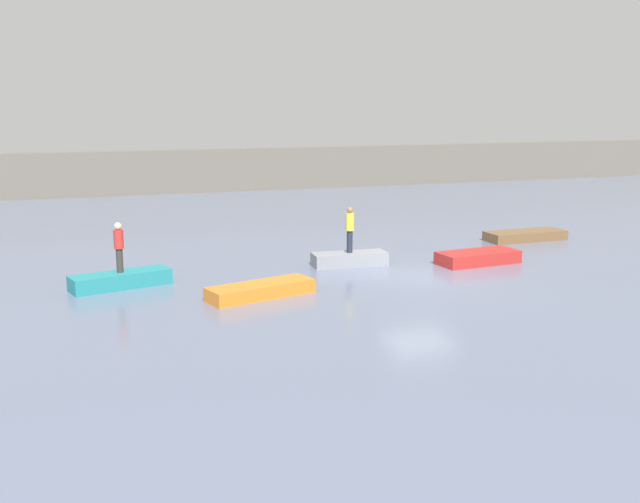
% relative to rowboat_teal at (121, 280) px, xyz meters
% --- Properties ---
extents(ground_plane, '(120.00, 120.00, 0.00)m').
position_rel_rowboat_teal_xyz_m(ground_plane, '(10.19, -1.71, -0.26)').
color(ground_plane, slate).
extents(embankment_wall, '(80.00, 1.20, 2.83)m').
position_rel_rowboat_teal_xyz_m(embankment_wall, '(10.19, 25.04, 1.16)').
color(embankment_wall, '#666056').
rests_on(embankment_wall, ground_plane).
extents(rowboat_teal, '(3.43, 1.81, 0.52)m').
position_rel_rowboat_teal_xyz_m(rowboat_teal, '(0.00, 0.00, 0.00)').
color(rowboat_teal, teal).
rests_on(rowboat_teal, ground_plane).
extents(rowboat_orange, '(3.66, 2.02, 0.44)m').
position_rel_rowboat_teal_xyz_m(rowboat_orange, '(4.13, -2.65, -0.04)').
color(rowboat_orange, orange).
rests_on(rowboat_orange, ground_plane).
extents(rowboat_grey, '(2.86, 1.13, 0.50)m').
position_rel_rowboat_teal_xyz_m(rowboat_grey, '(8.43, 0.74, -0.01)').
color(rowboat_grey, gray).
rests_on(rowboat_grey, ground_plane).
extents(rowboat_red, '(3.27, 1.61, 0.48)m').
position_rel_rowboat_teal_xyz_m(rowboat_red, '(13.20, -0.49, -0.02)').
color(rowboat_red, red).
rests_on(rowboat_red, ground_plane).
extents(rowboat_brown, '(3.68, 1.37, 0.42)m').
position_rel_rowboat_teal_xyz_m(rowboat_brown, '(17.65, 3.11, -0.05)').
color(rowboat_brown, brown).
rests_on(rowboat_brown, ground_plane).
extents(person_red_shirt, '(0.32, 0.32, 1.68)m').
position_rel_rowboat_teal_xyz_m(person_red_shirt, '(0.00, 0.00, 1.20)').
color(person_red_shirt, '#38332D').
rests_on(person_red_shirt, rowboat_teal).
extents(person_yellow_shirt, '(0.32, 0.32, 1.74)m').
position_rel_rowboat_teal_xyz_m(person_yellow_shirt, '(8.43, 0.74, 1.20)').
color(person_yellow_shirt, '#232838').
rests_on(person_yellow_shirt, rowboat_grey).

